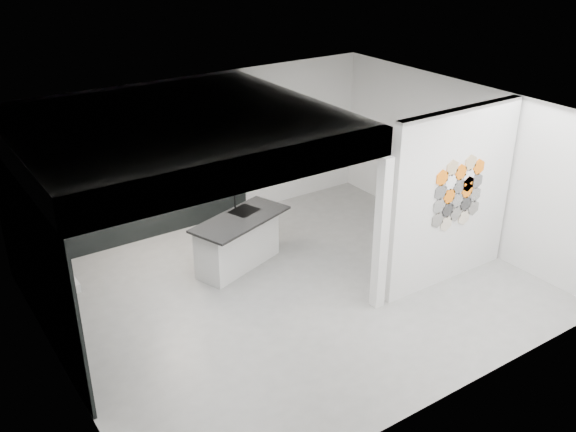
# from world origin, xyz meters

# --- Properties ---
(floor) EXTENTS (7.00, 6.00, 0.01)m
(floor) POSITION_xyz_m (0.00, 0.00, -0.01)
(floor) COLOR gray
(partition_panel) EXTENTS (2.45, 0.15, 2.80)m
(partition_panel) POSITION_xyz_m (2.23, -1.00, 1.40)
(partition_panel) COLOR silver
(partition_panel) RESTS_ON floor
(bay_clad_back) EXTENTS (4.40, 0.04, 2.35)m
(bay_clad_back) POSITION_xyz_m (-1.30, 2.97, 1.18)
(bay_clad_back) COLOR black
(bay_clad_back) RESTS_ON floor
(bay_clad_left) EXTENTS (0.04, 4.00, 2.35)m
(bay_clad_left) POSITION_xyz_m (-3.47, 1.00, 1.18)
(bay_clad_left) COLOR black
(bay_clad_left) RESTS_ON floor
(bulkhead) EXTENTS (4.40, 4.00, 0.40)m
(bulkhead) POSITION_xyz_m (-1.30, 1.00, 2.55)
(bulkhead) COLOR silver
(bulkhead) RESTS_ON corner_column
(corner_column) EXTENTS (0.16, 0.16, 2.35)m
(corner_column) POSITION_xyz_m (0.82, -1.00, 1.18)
(corner_column) COLOR silver
(corner_column) RESTS_ON floor
(fascia_beam) EXTENTS (4.40, 0.16, 0.40)m
(fascia_beam) POSITION_xyz_m (-1.30, -0.92, 2.55)
(fascia_beam) COLOR silver
(fascia_beam) RESTS_ON corner_column
(wall_basin) EXTENTS (0.40, 0.60, 0.12)m
(wall_basin) POSITION_xyz_m (-3.24, 0.80, 0.85)
(wall_basin) COLOR silver
(wall_basin) RESTS_ON bay_clad_left
(display_shelf) EXTENTS (3.00, 0.15, 0.04)m
(display_shelf) POSITION_xyz_m (-1.20, 2.87, 1.30)
(display_shelf) COLOR black
(display_shelf) RESTS_ON bay_clad_back
(kitchen_island) EXTENTS (1.84, 1.26, 1.36)m
(kitchen_island) POSITION_xyz_m (-0.30, 1.18, 0.46)
(kitchen_island) COLOR silver
(kitchen_island) RESTS_ON floor
(stockpot) EXTENTS (0.28, 0.28, 0.18)m
(stockpot) POSITION_xyz_m (-2.44, 2.87, 1.41)
(stockpot) COLOR black
(stockpot) RESTS_ON display_shelf
(kettle) EXTENTS (0.22, 0.22, 0.16)m
(kettle) POSITION_xyz_m (-0.41, 2.87, 1.40)
(kettle) COLOR black
(kettle) RESTS_ON display_shelf
(glass_bowl) EXTENTS (0.15, 0.15, 0.09)m
(glass_bowl) POSITION_xyz_m (0.15, 2.87, 1.36)
(glass_bowl) COLOR gray
(glass_bowl) RESTS_ON display_shelf
(glass_vase) EXTENTS (0.12, 0.12, 0.14)m
(glass_vase) POSITION_xyz_m (0.15, 2.87, 1.39)
(glass_vase) COLOR gray
(glass_vase) RESTS_ON display_shelf
(bottle_dark) EXTENTS (0.07, 0.07, 0.15)m
(bottle_dark) POSITION_xyz_m (-1.29, 2.87, 1.39)
(bottle_dark) COLOR black
(bottle_dark) RESTS_ON display_shelf
(utensil_cup) EXTENTS (0.09, 0.09, 0.09)m
(utensil_cup) POSITION_xyz_m (-2.06, 2.87, 1.37)
(utensil_cup) COLOR black
(utensil_cup) RESTS_ON display_shelf
(hex_tile_cluster) EXTENTS (1.04, 0.02, 1.16)m
(hex_tile_cluster) POSITION_xyz_m (2.26, -1.09, 1.50)
(hex_tile_cluster) COLOR #66635E
(hex_tile_cluster) RESTS_ON partition_panel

